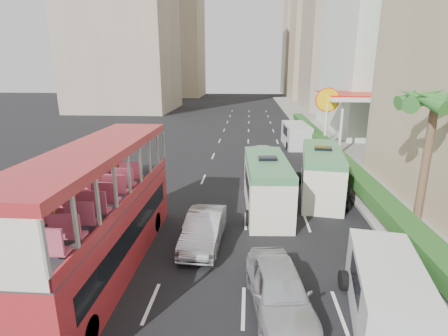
# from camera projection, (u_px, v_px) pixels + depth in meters

# --- Properties ---
(ground_plane) EXTENTS (200.00, 200.00, 0.00)m
(ground_plane) POSITION_uv_depth(u_px,v_px,m) (255.00, 275.00, 13.76)
(ground_plane) COLOR black
(ground_plane) RESTS_ON ground
(double_decker_bus) EXTENTS (2.50, 11.00, 5.06)m
(double_decker_bus) POSITION_uv_depth(u_px,v_px,m) (100.00, 211.00, 13.47)
(double_decker_bus) COLOR #AD2329
(double_decker_bus) RESTS_ON ground
(car_silver_lane_a) EXTENTS (1.81, 4.60, 1.49)m
(car_silver_lane_a) POSITION_uv_depth(u_px,v_px,m) (204.00, 244.00, 16.16)
(car_silver_lane_a) COLOR silver
(car_silver_lane_a) RESTS_ON ground
(car_silver_lane_b) EXTENTS (2.49, 4.84, 1.58)m
(car_silver_lane_b) POSITION_uv_depth(u_px,v_px,m) (278.00, 309.00, 11.77)
(car_silver_lane_b) COLOR silver
(car_silver_lane_b) RESTS_ON ground
(van_asset) EXTENTS (2.43, 4.93, 1.34)m
(van_asset) POSITION_uv_depth(u_px,v_px,m) (263.00, 162.00, 30.10)
(van_asset) COLOR silver
(van_asset) RESTS_ON ground
(minibus_near) EXTENTS (2.59, 6.77, 2.95)m
(minibus_near) POSITION_uv_depth(u_px,v_px,m) (267.00, 185.00, 19.70)
(minibus_near) COLOR silver
(minibus_near) RESTS_ON ground
(minibus_far) EXTENTS (3.16, 7.03, 3.01)m
(minibus_far) POSITION_uv_depth(u_px,v_px,m) (321.00, 173.00, 21.81)
(minibus_far) COLOR silver
(minibus_far) RESTS_ON ground
(panel_van_near) EXTENTS (2.80, 5.21, 1.98)m
(panel_van_near) POSITION_uv_depth(u_px,v_px,m) (387.00, 294.00, 11.01)
(panel_van_near) COLOR silver
(panel_van_near) RESTS_ON ground
(panel_van_far) EXTENTS (2.56, 5.81, 2.28)m
(panel_van_far) POSITION_uv_depth(u_px,v_px,m) (296.00, 135.00, 36.11)
(panel_van_far) COLOR silver
(panel_van_far) RESTS_ON ground
(sidewalk) EXTENTS (6.00, 120.00, 0.18)m
(sidewalk) POSITION_uv_depth(u_px,v_px,m) (337.00, 144.00, 37.07)
(sidewalk) COLOR #99968C
(sidewalk) RESTS_ON ground
(kerb_wall) EXTENTS (0.30, 44.00, 1.00)m
(kerb_wall) POSITION_uv_depth(u_px,v_px,m) (334.00, 166.00, 26.56)
(kerb_wall) COLOR silver
(kerb_wall) RESTS_ON sidewalk
(hedge) EXTENTS (1.10, 44.00, 0.70)m
(hedge) POSITION_uv_depth(u_px,v_px,m) (335.00, 155.00, 26.32)
(hedge) COLOR #2D6626
(hedge) RESTS_ON kerb_wall
(palm_tree) EXTENTS (0.36, 0.36, 6.40)m
(palm_tree) POSITION_uv_depth(u_px,v_px,m) (425.00, 168.00, 16.11)
(palm_tree) COLOR brown
(palm_tree) RESTS_ON sidewalk
(shell_station) EXTENTS (6.50, 8.00, 5.50)m
(shell_station) POSITION_uv_depth(u_px,v_px,m) (354.00, 122.00, 34.35)
(shell_station) COLOR silver
(shell_station) RESTS_ON ground
(tower_far_a) EXTENTS (14.00, 14.00, 44.00)m
(tower_far_a) POSITION_uv_depth(u_px,v_px,m) (323.00, 8.00, 85.10)
(tower_far_a) COLOR tan
(tower_far_a) RESTS_ON ground
(tower_far_b) EXTENTS (14.00, 14.00, 40.00)m
(tower_far_b) POSITION_uv_depth(u_px,v_px,m) (308.00, 27.00, 106.74)
(tower_far_b) COLOR tan
(tower_far_b) RESTS_ON ground
(tower_left_b) EXTENTS (16.00, 16.00, 46.00)m
(tower_left_b) POSITION_uv_depth(u_px,v_px,m) (172.00, 10.00, 95.21)
(tower_left_b) COLOR tan
(tower_left_b) RESTS_ON ground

